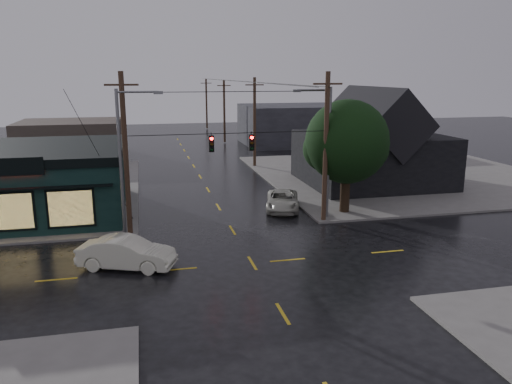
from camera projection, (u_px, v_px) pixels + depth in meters
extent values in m
plane|color=black|center=(252.00, 263.00, 26.98)|extent=(160.00, 160.00, 0.00)
cube|color=#625F5B|center=(402.00, 175.00, 50.30)|extent=(28.00, 28.00, 0.15)
cube|color=black|center=(7.00, 185.00, 35.51)|extent=(16.00, 12.00, 4.20)
cube|color=black|center=(3.00, 152.00, 34.96)|extent=(16.30, 12.30, 0.60)
cube|color=black|center=(371.00, 159.00, 45.82)|extent=(12.00, 11.00, 4.50)
cylinder|color=black|center=(345.00, 186.00, 36.19)|extent=(0.70, 0.70, 3.79)
sphere|color=black|center=(347.00, 142.00, 35.44)|extent=(6.00, 6.00, 6.00)
cylinder|color=black|center=(230.00, 133.00, 31.69)|extent=(13.00, 0.04, 0.04)
cube|color=#372D28|center=(71.00, 139.00, 61.35)|extent=(12.00, 10.00, 4.40)
cube|color=#26262B|center=(292.00, 125.00, 72.50)|extent=(14.00, 12.00, 5.60)
imported|color=beige|center=(127.00, 253.00, 26.11)|extent=(5.35, 3.44, 1.66)
imported|color=#AEADA0|center=(283.00, 200.00, 37.49)|extent=(3.66, 5.53, 1.41)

